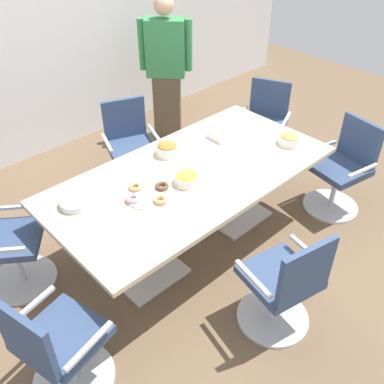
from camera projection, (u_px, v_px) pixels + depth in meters
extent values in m
cube|color=brown|center=(192.00, 240.00, 3.96)|extent=(10.00, 10.00, 0.01)
cube|color=white|center=(35.00, 28.00, 4.51)|extent=(8.00, 0.10, 2.80)
cube|color=#CCB793|center=(192.00, 174.00, 3.52)|extent=(2.40, 1.20, 0.04)
cube|color=silver|center=(145.00, 269.00, 3.64)|extent=(0.56, 0.56, 0.02)
cylinder|color=silver|center=(142.00, 238.00, 3.43)|extent=(0.09, 0.09, 0.69)
cube|color=silver|center=(232.00, 213.00, 4.25)|extent=(0.56, 0.56, 0.02)
cylinder|color=silver|center=(234.00, 183.00, 4.03)|extent=(0.09, 0.09, 0.69)
cylinder|color=silver|center=(259.00, 160.00, 5.03)|extent=(0.71, 0.71, 0.02)
cylinder|color=silver|center=(261.00, 144.00, 4.90)|extent=(0.05, 0.05, 0.41)
cube|color=#33476B|center=(263.00, 126.00, 4.76)|extent=(0.61, 0.61, 0.06)
cube|color=#33476B|center=(270.00, 98.00, 4.77)|extent=(0.21, 0.42, 0.42)
cube|color=silver|center=(286.00, 120.00, 4.61)|extent=(0.35, 0.18, 0.02)
cube|color=silver|center=(242.00, 112.00, 4.76)|extent=(0.35, 0.18, 0.02)
cylinder|color=silver|center=(136.00, 184.00, 4.64)|extent=(0.70, 0.70, 0.02)
cylinder|color=silver|center=(134.00, 167.00, 4.51)|extent=(0.05, 0.05, 0.41)
cube|color=#33476B|center=(132.00, 148.00, 4.37)|extent=(0.59, 0.59, 0.06)
cube|color=#33476B|center=(124.00, 118.00, 4.38)|extent=(0.42, 0.19, 0.42)
cube|color=silver|center=(154.00, 133.00, 4.37)|extent=(0.16, 0.36, 0.02)
cube|color=silver|center=(107.00, 143.00, 4.22)|extent=(0.16, 0.36, 0.02)
cylinder|color=silver|center=(24.00, 279.00, 3.56)|extent=(0.76, 0.76, 0.02)
cylinder|color=silver|center=(17.00, 261.00, 3.43)|extent=(0.05, 0.05, 0.41)
cube|color=#33476B|center=(10.00, 239.00, 3.29)|extent=(0.64, 0.64, 0.06)
cube|color=silver|center=(13.00, 207.00, 3.41)|extent=(0.31, 0.24, 0.02)
cylinder|color=silver|center=(75.00, 377.00, 2.87)|extent=(0.65, 0.65, 0.02)
cylinder|color=silver|center=(69.00, 359.00, 2.74)|extent=(0.05, 0.05, 0.41)
cube|color=#33476B|center=(62.00, 337.00, 2.60)|extent=(0.55, 0.55, 0.06)
cube|color=#33476B|center=(25.00, 339.00, 2.31)|extent=(0.14, 0.43, 0.42)
cube|color=silver|center=(31.00, 307.00, 2.63)|extent=(0.36, 0.11, 0.02)
cube|color=silver|center=(89.00, 345.00, 2.42)|extent=(0.36, 0.11, 0.02)
cylinder|color=silver|center=(272.00, 317.00, 3.26)|extent=(0.64, 0.64, 0.02)
cylinder|color=silver|center=(276.00, 298.00, 3.13)|extent=(0.05, 0.05, 0.41)
cube|color=#33476B|center=(280.00, 276.00, 2.99)|extent=(0.55, 0.55, 0.06)
cube|color=#33476B|center=(306.00, 272.00, 2.70)|extent=(0.44, 0.13, 0.42)
cube|color=silver|center=(253.00, 279.00, 2.81)|extent=(0.11, 0.37, 0.02)
cube|color=silver|center=(309.00, 251.00, 3.02)|extent=(0.11, 0.37, 0.02)
cylinder|color=silver|center=(330.00, 206.00, 4.34)|extent=(0.63, 0.63, 0.02)
cylinder|color=silver|center=(334.00, 189.00, 4.21)|extent=(0.05, 0.05, 0.41)
cube|color=#33476B|center=(339.00, 169.00, 4.07)|extent=(0.54, 0.54, 0.06)
cube|color=#33476B|center=(360.00, 141.00, 4.01)|extent=(0.12, 0.44, 0.42)
cube|color=silver|center=(363.00, 170.00, 3.83)|extent=(0.37, 0.10, 0.02)
cube|color=silver|center=(322.00, 147.00, 4.16)|extent=(0.37, 0.10, 0.02)
cube|color=brown|center=(167.00, 107.00, 5.27)|extent=(0.37, 0.37, 0.80)
cube|color=#388C4C|center=(165.00, 48.00, 4.84)|extent=(0.46, 0.47, 0.64)
sphere|color=#DBAD89|center=(164.00, 5.00, 4.56)|extent=(0.22, 0.22, 0.22)
cylinder|color=#388C4C|center=(189.00, 46.00, 4.81)|extent=(0.11, 0.11, 0.57)
cylinder|color=#388C4C|center=(142.00, 45.00, 4.83)|extent=(0.11, 0.11, 0.57)
cylinder|color=white|center=(289.00, 141.00, 3.85)|extent=(0.20, 0.20, 0.07)
ellipsoid|color=tan|center=(290.00, 137.00, 3.83)|extent=(0.17, 0.17, 0.06)
cylinder|color=white|center=(187.00, 180.00, 3.36)|extent=(0.19, 0.19, 0.08)
ellipsoid|color=yellow|center=(187.00, 176.00, 3.33)|extent=(0.17, 0.17, 0.07)
cylinder|color=white|center=(167.00, 150.00, 3.70)|extent=(0.19, 0.19, 0.08)
ellipsoid|color=#AD702D|center=(167.00, 146.00, 3.67)|extent=(0.17, 0.17, 0.08)
cylinder|color=white|center=(148.00, 195.00, 3.25)|extent=(0.35, 0.35, 0.01)
torus|color=brown|center=(162.00, 186.00, 3.30)|extent=(0.11, 0.11, 0.03)
torus|color=tan|center=(135.00, 187.00, 3.30)|extent=(0.11, 0.11, 0.03)
torus|color=pink|center=(133.00, 198.00, 3.18)|extent=(0.11, 0.11, 0.03)
torus|color=tan|center=(160.00, 200.00, 3.17)|extent=(0.11, 0.11, 0.03)
cylinder|color=white|center=(76.00, 205.00, 3.16)|extent=(0.23, 0.23, 0.01)
cylinder|color=silver|center=(76.00, 204.00, 3.15)|extent=(0.23, 0.23, 0.01)
cylinder|color=white|center=(76.00, 204.00, 3.15)|extent=(0.23, 0.23, 0.01)
cylinder|color=silver|center=(75.00, 203.00, 3.15)|extent=(0.23, 0.23, 0.01)
cylinder|color=white|center=(75.00, 202.00, 3.14)|extent=(0.23, 0.23, 0.01)
cylinder|color=silver|center=(75.00, 202.00, 3.14)|extent=(0.23, 0.23, 0.01)
cylinder|color=white|center=(75.00, 201.00, 3.14)|extent=(0.23, 0.23, 0.01)
cylinder|color=silver|center=(75.00, 200.00, 3.13)|extent=(0.23, 0.23, 0.01)
cylinder|color=white|center=(75.00, 200.00, 3.13)|extent=(0.23, 0.23, 0.01)
cube|color=white|center=(220.00, 135.00, 3.94)|extent=(0.18, 0.18, 0.06)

